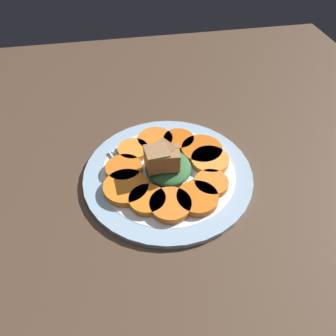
# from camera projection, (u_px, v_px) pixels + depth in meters

# --- Properties ---
(table_slab) EXTENTS (1.20, 1.20, 0.02)m
(table_slab) POSITION_uv_depth(u_px,v_px,m) (168.00, 180.00, 0.61)
(table_slab) COLOR #4C3828
(table_slab) RESTS_ON ground
(plate) EXTENTS (0.31, 0.31, 0.01)m
(plate) POSITION_uv_depth(u_px,v_px,m) (168.00, 174.00, 0.60)
(plate) COLOR #99B7D1
(plate) RESTS_ON table_slab
(carrot_slice_0) EXTENTS (0.07, 0.07, 0.01)m
(carrot_slice_0) POSITION_uv_depth(u_px,v_px,m) (155.00, 140.00, 0.65)
(carrot_slice_0) COLOR orange
(carrot_slice_0) RESTS_ON plate
(carrot_slice_1) EXTENTS (0.06, 0.06, 0.01)m
(carrot_slice_1) POSITION_uv_depth(u_px,v_px,m) (133.00, 150.00, 0.63)
(carrot_slice_1) COLOR orange
(carrot_slice_1) RESTS_ON plate
(carrot_slice_2) EXTENTS (0.07, 0.07, 0.01)m
(carrot_slice_2) POSITION_uv_depth(u_px,v_px,m) (124.00, 169.00, 0.59)
(carrot_slice_2) COLOR orange
(carrot_slice_2) RESTS_ON plate
(carrot_slice_3) EXTENTS (0.08, 0.08, 0.01)m
(carrot_slice_3) POSITION_uv_depth(u_px,v_px,m) (126.00, 187.00, 0.56)
(carrot_slice_3) COLOR orange
(carrot_slice_3) RESTS_ON plate
(carrot_slice_4) EXTENTS (0.06, 0.06, 0.01)m
(carrot_slice_4) POSITION_uv_depth(u_px,v_px,m) (147.00, 200.00, 0.54)
(carrot_slice_4) COLOR orange
(carrot_slice_4) RESTS_ON plate
(carrot_slice_5) EXTENTS (0.07, 0.07, 0.01)m
(carrot_slice_5) POSITION_uv_depth(u_px,v_px,m) (170.00, 205.00, 0.53)
(carrot_slice_5) COLOR orange
(carrot_slice_5) RESTS_ON plate
(carrot_slice_6) EXTENTS (0.07, 0.07, 0.01)m
(carrot_slice_6) POSITION_uv_depth(u_px,v_px,m) (197.00, 198.00, 0.54)
(carrot_slice_6) COLOR orange
(carrot_slice_6) RESTS_ON plate
(carrot_slice_7) EXTENTS (0.06, 0.06, 0.01)m
(carrot_slice_7) POSITION_uv_depth(u_px,v_px,m) (211.00, 183.00, 0.57)
(carrot_slice_7) COLOR orange
(carrot_slice_7) RESTS_ON plate
(carrot_slice_8) EXTENTS (0.07, 0.07, 0.01)m
(carrot_slice_8) POSITION_uv_depth(u_px,v_px,m) (210.00, 160.00, 0.61)
(carrot_slice_8) COLOR orange
(carrot_slice_8) RESTS_ON plate
(carrot_slice_9) EXTENTS (0.08, 0.08, 0.01)m
(carrot_slice_9) POSITION_uv_depth(u_px,v_px,m) (202.00, 150.00, 0.63)
(carrot_slice_9) COLOR #D66115
(carrot_slice_9) RESTS_ON plate
(carrot_slice_10) EXTENTS (0.06, 0.06, 0.01)m
(carrot_slice_10) POSITION_uv_depth(u_px,v_px,m) (179.00, 140.00, 0.65)
(carrot_slice_10) COLOR #D45F13
(carrot_slice_10) RESTS_ON plate
(center_pile) EXTENTS (0.09, 0.08, 0.06)m
(center_pile) POSITION_uv_depth(u_px,v_px,m) (166.00, 163.00, 0.57)
(center_pile) COLOR #2D6033
(center_pile) RESTS_ON plate
(fork) EXTENTS (0.17, 0.08, 0.00)m
(fork) POSITION_uv_depth(u_px,v_px,m) (133.00, 177.00, 0.58)
(fork) COLOR silver
(fork) RESTS_ON plate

